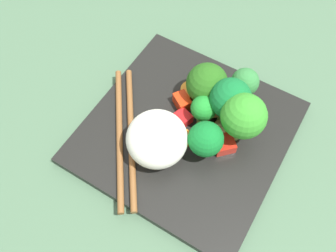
{
  "coord_description": "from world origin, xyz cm",
  "views": [
    {
      "loc": [
        22.22,
        9.31,
        43.52
      ],
      "look_at": [
        1.71,
        -1.93,
        3.34
      ],
      "focal_mm": 38.76,
      "sensor_mm": 36.0,
      "label": 1
    }
  ],
  "objects": [
    {
      "name": "broccoli_floret_3",
      "position": [
        -4.0,
        3.83,
        5.98
      ],
      "size": [
        5.31,
        5.31,
        7.72
      ],
      "color": "#76B65A",
      "rests_on": "square_plate"
    },
    {
      "name": "carrot_slice_1",
      "position": [
        -5.72,
        3.17,
        1.67
      ],
      "size": [
        2.88,
        2.88,
        0.65
      ],
      "primitive_type": "cylinder",
      "rotation": [
        0.0,
        0.0,
        2.56
      ],
      "color": "orange",
      "rests_on": "square_plate"
    },
    {
      "name": "pepper_chunk_3",
      "position": [
        -0.57,
        -1.3,
        2.05
      ],
      "size": [
        3.41,
        3.0,
        1.42
      ],
      "primitive_type": "cube",
      "rotation": [
        0.0,
        0.0,
        5.91
      ],
      "color": "red",
      "rests_on": "square_plate"
    },
    {
      "name": "ground_plane",
      "position": [
        0.0,
        0.0,
        -1.0
      ],
      "size": [
        110.0,
        110.0,
        2.0
      ],
      "primitive_type": "cube",
      "color": "#46664A"
    },
    {
      "name": "pepper_chunk_2",
      "position": [
        -3.16,
        -2.36,
        2.27
      ],
      "size": [
        2.91,
        3.08,
        1.87
      ],
      "primitive_type": "cube",
      "rotation": [
        0.0,
        0.0,
        0.95
      ],
      "color": "red",
      "rests_on": "square_plate"
    },
    {
      "name": "square_plate",
      "position": [
        0.0,
        0.0,
        0.67
      ],
      "size": [
        26.59,
        26.59,
        1.34
      ],
      "primitive_type": "cube",
      "rotation": [
        0.0,
        0.0,
        -0.04
      ],
      "color": "black",
      "rests_on": "ground_plane"
    },
    {
      "name": "chopstick_pair",
      "position": [
        4.76,
        -6.67,
        1.75
      ],
      "size": [
        18.85,
        13.57,
        0.82
      ],
      "rotation": [
        0.0,
        0.0,
        6.87
      ],
      "color": "brown",
      "rests_on": "square_plate"
    },
    {
      "name": "carrot_slice_0",
      "position": [
        -5.76,
        -2.38,
        1.74
      ],
      "size": [
        3.53,
        3.53,
        0.8
      ],
      "primitive_type": "cylinder",
      "rotation": [
        0.0,
        0.0,
        4.99
      ],
      "color": "orange",
      "rests_on": "square_plate"
    },
    {
      "name": "carrot_slice_3",
      "position": [
        1.54,
        0.39,
        1.55
      ],
      "size": [
        3.08,
        3.08,
        0.42
      ],
      "primitive_type": "cylinder",
      "rotation": [
        0.0,
        0.0,
        1.64
      ],
      "color": "orange",
      "rests_on": "square_plate"
    },
    {
      "name": "rice_mound",
      "position": [
        4.59,
        -1.89,
        4.56
      ],
      "size": [
        10.67,
        10.66,
        6.44
      ],
      "primitive_type": "ellipsoid",
      "rotation": [
        0.0,
        0.0,
        2.22
      ],
      "color": "white",
      "rests_on": "square_plate"
    },
    {
      "name": "chicken_piece_0",
      "position": [
        -1.72,
        4.0,
        2.23
      ],
      "size": [
        3.24,
        2.35,
        1.78
      ],
      "primitive_type": "ellipsoid",
      "rotation": [
        0.0,
        0.0,
        0.02
      ],
      "color": "tan",
      "rests_on": "square_plate"
    },
    {
      "name": "broccoli_floret_2",
      "position": [
        -2.12,
        6.3,
        6.61
      ],
      "size": [
        5.65,
        5.65,
        8.32
      ],
      "color": "#74A34B",
      "rests_on": "square_plate"
    },
    {
      "name": "broccoli_floret_4",
      "position": [
        2.01,
        3.42,
        5.02
      ],
      "size": [
        4.42,
        4.42,
        6.03
      ],
      "color": "#64AA4E",
      "rests_on": "square_plate"
    },
    {
      "name": "broccoli_floret_1",
      "position": [
        -2.11,
        1.18,
        4.55
      ],
      "size": [
        3.4,
        3.4,
        5.13
      ],
      "color": "#63AD4C",
      "rests_on": "square_plate"
    },
    {
      "name": "broccoli_floret_0",
      "position": [
        -5.44,
        0.11,
        5.15
      ],
      "size": [
        5.57,
        5.57,
        6.74
      ],
      "color": "#559838",
      "rests_on": "square_plate"
    },
    {
      "name": "broccoli_floret_5",
      "position": [
        -7.62,
        4.38,
        5.37
      ],
      "size": [
        3.67,
        3.67,
        6.4
      ],
      "color": "#66A14B",
      "rests_on": "square_plate"
    },
    {
      "name": "pepper_chunk_1",
      "position": [
        -0.12,
        5.35,
        2.11
      ],
      "size": [
        3.53,
        3.54,
        1.55
      ],
      "primitive_type": "cube",
      "rotation": [
        0.0,
        0.0,
        3.89
      ],
      "color": "red",
      "rests_on": "square_plate"
    },
    {
      "name": "chicken_piece_1",
      "position": [
        -4.08,
        1.82,
        2.52
      ],
      "size": [
        3.84,
        4.33,
        2.36
      ],
      "primitive_type": "ellipsoid",
      "rotation": [
        0.0,
        0.0,
        5.09
      ],
      "color": "tan",
      "rests_on": "square_plate"
    },
    {
      "name": "pepper_chunk_0",
      "position": [
        -7.32,
        0.56,
        2.36
      ],
      "size": [
        2.51,
        2.65,
        2.03
      ],
      "primitive_type": "cube",
      "rotation": [
        0.0,
        0.0,
        5.24
      ],
      "color": "red",
      "rests_on": "square_plate"
    },
    {
      "name": "carrot_slice_2",
      "position": [
        -4.69,
        6.46,
        1.69
      ],
      "size": [
        3.49,
        3.49,
        0.69
      ],
      "primitive_type": "cylinder",
      "rotation": [
        0.0,
        0.0,
        1.3
      ],
      "color": "orange",
      "rests_on": "square_plate"
    }
  ]
}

